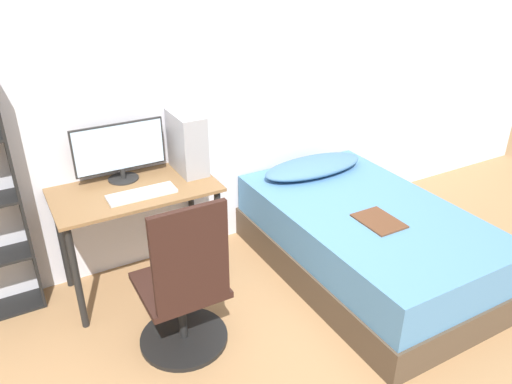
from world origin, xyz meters
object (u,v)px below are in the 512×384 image
(office_chair, at_px, (185,296))
(keyboard, at_px, (142,194))
(monitor, at_px, (120,150))
(bed, at_px, (365,241))
(pc_tower, at_px, (187,142))

(office_chair, distance_m, keyboard, 0.74)
(monitor, height_order, keyboard, monitor)
(office_chair, height_order, monitor, monitor)
(bed, xyz_separation_m, monitor, (-1.49, 0.83, 0.71))
(keyboard, bearing_deg, monitor, 96.77)
(bed, bearing_deg, office_chair, -176.41)
(keyboard, relative_size, pc_tower, 1.04)
(monitor, height_order, pc_tower, pc_tower)
(keyboard, bearing_deg, pc_tower, 27.65)
(monitor, relative_size, keyboard, 1.40)
(monitor, bearing_deg, office_chair, -87.05)
(office_chair, relative_size, keyboard, 2.38)
(bed, height_order, keyboard, keyboard)
(office_chair, bearing_deg, bed, 3.59)
(bed, height_order, pc_tower, pc_tower)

